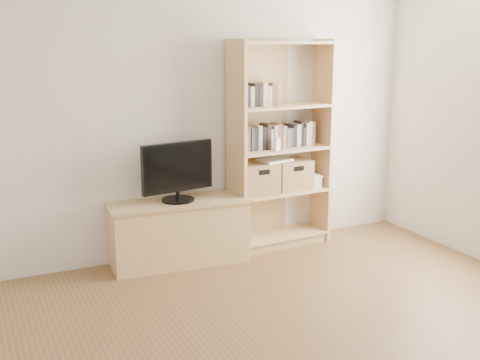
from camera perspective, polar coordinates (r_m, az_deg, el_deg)
back_wall at (r=5.53m, az=-4.23°, el=6.12°), size 4.50×0.02×2.60m
tv_stand at (r=5.46m, az=-5.81°, el=-5.03°), size 1.24×0.54×0.55m
bookshelf at (r=5.75m, az=3.85°, el=3.30°), size 1.01×0.42×1.98m
television at (r=5.31m, az=-5.95°, el=0.81°), size 0.68×0.16×0.53m
books_row_mid at (r=5.76m, az=3.75°, el=4.25°), size 0.87×0.21×0.23m
books_row_upper at (r=5.59m, az=1.89°, el=8.14°), size 0.42×0.17×0.22m
baby_monitor at (r=5.60m, az=3.53°, el=3.35°), size 0.06×0.05×0.11m
basket_left at (r=5.67m, az=1.60°, el=0.16°), size 0.37×0.31×0.30m
basket_right at (r=5.87m, az=4.83°, el=0.54°), size 0.36×0.30×0.29m
laptop at (r=5.71m, az=3.30°, el=1.89°), size 0.34×0.27×0.02m
magazine_stack at (r=6.02m, az=6.56°, el=-0.07°), size 0.19×0.26×0.11m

